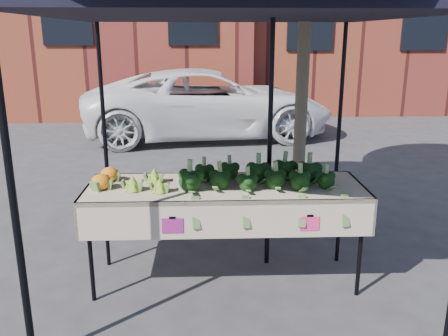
# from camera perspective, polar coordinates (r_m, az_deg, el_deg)

# --- Properties ---
(ground) EXTENTS (90.00, 90.00, 0.00)m
(ground) POSITION_cam_1_polar(r_m,az_deg,el_deg) (4.57, 2.01, -12.42)
(ground) COLOR #323234
(table) EXTENTS (2.41, 0.83, 0.90)m
(table) POSITION_cam_1_polar(r_m,az_deg,el_deg) (4.26, 0.14, -7.88)
(table) COLOR #C9B092
(table) RESTS_ON ground
(canopy) EXTENTS (3.16, 3.16, 2.74)m
(canopy) POSITION_cam_1_polar(r_m,az_deg,el_deg) (4.36, 0.86, 5.35)
(canopy) COLOR black
(canopy) RESTS_ON ground
(broccoli_heap) EXTENTS (1.34, 0.54, 0.23)m
(broccoli_heap) POSITION_cam_1_polar(r_m,az_deg,el_deg) (4.11, 3.96, -0.44)
(broccoli_heap) COLOR black
(broccoli_heap) RESTS_ON table
(romanesco_cluster) EXTENTS (0.40, 0.44, 0.17)m
(romanesco_cluster) POSITION_cam_1_polar(r_m,az_deg,el_deg) (4.08, -9.22, -1.14)
(romanesco_cluster) COLOR #A4BE37
(romanesco_cluster) RESTS_ON table
(cauliflower_pair) EXTENTS (0.20, 0.40, 0.16)m
(cauliflower_pair) POSITION_cam_1_polar(r_m,az_deg,el_deg) (4.21, -14.11, -0.99)
(cauliflower_pair) COLOR orange
(cauliflower_pair) RESTS_ON table
(vehicle) EXTENTS (1.71, 2.57, 5.25)m
(vehicle) POSITION_cam_1_polar(r_m,az_deg,el_deg) (10.16, -1.96, 18.44)
(vehicle) COLOR white
(vehicle) RESTS_ON ground
(street_tree) EXTENTS (2.17, 2.17, 4.27)m
(street_tree) POSITION_cam_1_polar(r_m,az_deg,el_deg) (5.60, 9.66, 15.36)
(street_tree) COLOR #1E4C14
(street_tree) RESTS_ON ground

